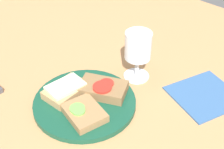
% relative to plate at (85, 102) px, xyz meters
% --- Properties ---
extents(wooden_table, '(1.40, 1.40, 0.03)m').
position_rel_plate_xyz_m(wooden_table, '(0.03, 0.06, -0.02)').
color(wooden_table, '#B27F51').
rests_on(wooden_table, ground).
extents(plate, '(0.25, 0.25, 0.01)m').
position_rel_plate_xyz_m(plate, '(0.00, 0.00, 0.00)').
color(plate, '#144733').
rests_on(plate, wooden_table).
extents(sandwich_with_cucumber, '(0.09, 0.11, 0.02)m').
position_rel_plate_xyz_m(sandwich_with_cucumber, '(-0.04, -0.04, 0.02)').
color(sandwich_with_cucumber, '#937047').
rests_on(sandwich_with_cucumber, plate).
extents(sandwich_with_tomato, '(0.12, 0.14, 0.03)m').
position_rel_plate_xyz_m(sandwich_with_tomato, '(0.05, -0.01, 0.02)').
color(sandwich_with_tomato, brown).
rests_on(sandwich_with_tomato, plate).
extents(sandwich_with_cheese, '(0.11, 0.08, 0.03)m').
position_rel_plate_xyz_m(sandwich_with_cheese, '(-0.02, 0.05, 0.02)').
color(sandwich_with_cheese, '#A88456').
rests_on(sandwich_with_cheese, plate).
extents(wine_glass, '(0.07, 0.07, 0.14)m').
position_rel_plate_xyz_m(wine_glass, '(0.17, -0.02, 0.08)').
color(wine_glass, white).
rests_on(wine_glass, wooden_table).
extents(napkin, '(0.20, 0.19, 0.00)m').
position_rel_plate_xyz_m(napkin, '(0.23, -0.20, -0.00)').
color(napkin, '#33598C').
rests_on(napkin, wooden_table).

